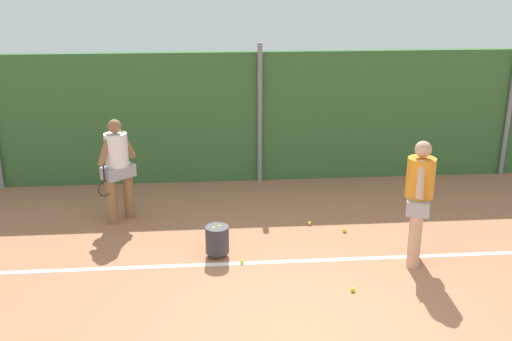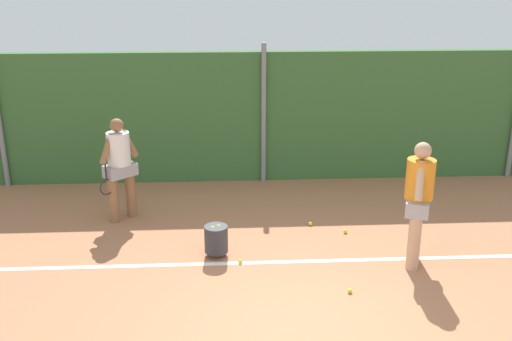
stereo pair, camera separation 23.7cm
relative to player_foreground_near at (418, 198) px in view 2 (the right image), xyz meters
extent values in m
plane|color=#B2704C|center=(-1.99, 0.01, -1.06)|extent=(28.08, 28.08, 0.00)
cube|color=#386633|center=(-1.99, 3.96, 0.28)|extent=(18.25, 0.25, 2.68)
cylinder|color=gray|center=(-1.99, 3.79, 0.37)|extent=(0.10, 0.10, 2.86)
cube|color=white|center=(-1.99, 0.14, -1.06)|extent=(13.34, 0.10, 0.01)
cylinder|color=tan|center=(-0.06, -0.18, -0.65)|extent=(0.18, 0.18, 0.83)
cylinder|color=tan|center=(0.06, 0.17, -0.65)|extent=(0.18, 0.18, 0.83)
cube|color=#99999E|center=(0.00, 0.00, -0.12)|extent=(0.50, 0.63, 0.22)
cylinder|color=orange|center=(0.00, 0.00, 0.28)|extent=(0.41, 0.41, 0.59)
sphere|color=tan|center=(0.00, 0.00, 0.71)|extent=(0.24, 0.24, 0.24)
cylinder|color=tan|center=(-0.08, -0.22, 0.33)|extent=(0.19, 0.32, 0.56)
cylinder|color=tan|center=(0.08, 0.21, 0.33)|extent=(0.19, 0.32, 0.56)
cylinder|color=black|center=(0.06, 0.31, -0.06)|extent=(0.03, 0.03, 0.28)
torus|color=#26262B|center=(0.06, 0.31, -0.33)|extent=(0.12, 0.27, 0.28)
cylinder|color=#8C603D|center=(-4.48, 2.07, -0.66)|extent=(0.18, 0.18, 0.80)
cylinder|color=#8C603D|center=(-4.74, 1.83, -0.66)|extent=(0.18, 0.18, 0.80)
cube|color=#99999E|center=(-4.61, 1.95, -0.15)|extent=(0.61, 0.59, 0.21)
cylinder|color=white|center=(-4.61, 1.95, 0.24)|extent=(0.39, 0.39, 0.57)
sphere|color=#8C603D|center=(-4.61, 1.95, 0.65)|extent=(0.23, 0.23, 0.23)
cylinder|color=#8C603D|center=(-4.44, 2.09, 0.28)|extent=(0.27, 0.26, 0.55)
cylinder|color=#8C603D|center=(-4.77, 1.80, 0.28)|extent=(0.27, 0.26, 0.55)
cylinder|color=black|center=(-4.81, 1.70, -0.10)|extent=(0.03, 0.03, 0.28)
torus|color=#26262B|center=(-4.81, 1.70, -0.37)|extent=(0.23, 0.21, 0.28)
cylinder|color=#2D2D33|center=(-2.95, 0.40, -0.77)|extent=(0.36, 0.36, 0.42)
cylinder|color=#2D2D33|center=(-2.82, 0.40, -1.02)|extent=(0.02, 0.02, 0.08)
cylinder|color=#2D2D33|center=(-3.07, 0.40, -1.02)|extent=(0.02, 0.02, 0.08)
cylinder|color=#2D2D33|center=(-2.95, 0.52, -1.02)|extent=(0.02, 0.02, 0.08)
sphere|color=#CCDB33|center=(-2.91, 0.43, -0.58)|extent=(0.07, 0.07, 0.07)
sphere|color=#CCDB33|center=(-3.00, 0.38, -0.58)|extent=(0.07, 0.07, 0.07)
sphere|color=#CCDB33|center=(-0.79, 1.12, -1.03)|extent=(0.07, 0.07, 0.07)
sphere|color=#CCDB33|center=(-1.33, 1.46, -1.03)|extent=(0.07, 0.07, 0.07)
sphere|color=#CCDB33|center=(-1.12, -0.80, -1.03)|extent=(0.07, 0.07, 0.07)
sphere|color=#CCDB33|center=(-2.59, 0.14, -1.03)|extent=(0.07, 0.07, 0.07)
camera|label=1|loc=(-3.03, -7.68, 3.07)|focal=40.75mm
camera|label=2|loc=(-2.79, -7.69, 3.07)|focal=40.75mm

